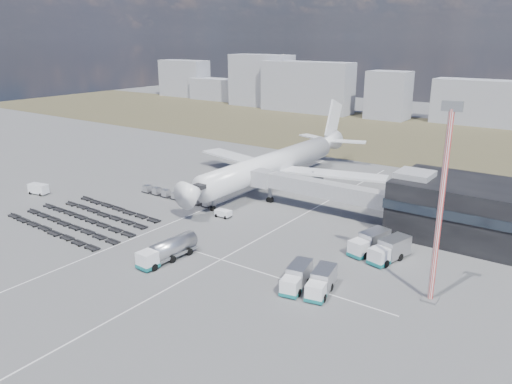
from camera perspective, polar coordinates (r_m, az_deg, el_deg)
The scene contains 16 objects.
ground at distance 95.23m, azimuth -8.44°, elevation -3.62°, with size 420.00×420.00×0.00m, color #565659.
grass_strip at distance 187.48m, azimuth 15.52°, elevation 6.32°, with size 420.00×90.00×0.01m, color #48452B.
lane_markings at distance 91.29m, azimuth -2.68°, elevation -4.38°, with size 47.12×110.00×0.01m.
terminal at distance 93.17m, azimuth 24.67°, elevation -2.11°, with size 30.40×16.40×11.00m.
jet_bridge at distance 100.17m, azimuth 6.22°, elevation 0.58°, with size 30.30×3.80×7.05m.
airliner at distance 117.91m, azimuth 2.35°, elevation 3.35°, with size 51.59×64.53×17.62m.
skyline at distance 223.03m, azimuth 19.97°, elevation 10.18°, with size 316.83×26.11×25.88m.
fuel_tanker at distance 79.93m, azimuth -10.07°, elevation -6.56°, with size 3.32×10.82×3.45m.
pushback_tug at distance 97.65m, azimuth -3.76°, elevation -2.48°, with size 3.13×1.76×1.43m, color white.
utility_van at distance 121.53m, azimuth -23.61°, elevation 0.30°, with size 4.49×2.03×2.38m, color white.
catering_truck at distance 118.73m, azimuth 2.61°, elevation 1.55°, with size 4.28×6.89×2.94m.
service_trucks_near at distance 70.42m, azimuth 6.06°, elevation -9.93°, with size 7.40×8.35×2.94m.
service_trucks_far at distance 82.47m, azimuth 13.91°, elevation -6.03°, with size 8.41×9.37×3.22m.
uld_row at distance 109.06m, azimuth -9.16°, elevation -0.41°, with size 20.01×1.70×1.55m.
baggage_dollies at distance 101.18m, azimuth -19.00°, elevation -2.94°, with size 29.20×17.46×0.65m.
floodlight_mast at distance 67.02m, azimuth 20.35°, elevation -1.57°, with size 2.51×2.04×26.47m.
Camera 1 is at (62.41, -63.55, 33.70)m, focal length 35.00 mm.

